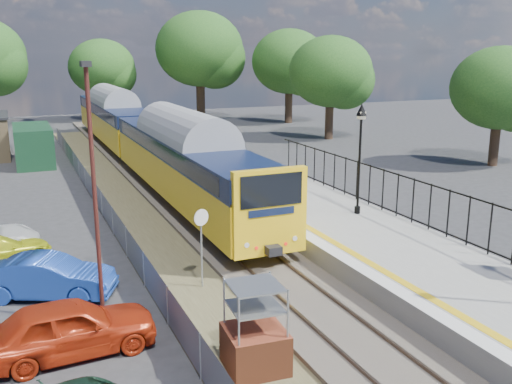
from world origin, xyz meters
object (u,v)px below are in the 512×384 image
speed_sign (201,235)px  car_red (69,328)px  train (140,133)px  victorian_lamp_north (361,133)px  car_blue (48,277)px  carpark_lamp (94,180)px  brick_plinth (255,329)px

speed_sign → car_red: 5.23m
car_red → train: bearing=-19.9°
victorian_lamp_north → car_blue: (-12.43, -1.66, -3.63)m
victorian_lamp_north → car_blue: victorian_lamp_north is taller
carpark_lamp → car_red: size_ratio=1.69×
victorian_lamp_north → train: (-5.30, 17.67, -1.96)m
brick_plinth → car_red: (-4.02, 2.55, -0.35)m
carpark_lamp → car_blue: size_ratio=1.79×
train → speed_sign: train is taller
car_red → car_blue: size_ratio=1.06×
brick_plinth → carpark_lamp: bearing=126.0°
train → car_blue: (-7.13, -19.32, -1.67)m
brick_plinth → carpark_lamp: 5.92m
brick_plinth → carpark_lamp: (-2.98, 4.10, 3.06)m
brick_plinth → speed_sign: speed_sign is taller
victorian_lamp_north → car_red: victorian_lamp_north is taller
train → car_red: (-6.88, -23.23, -1.61)m
victorian_lamp_north → car_blue: 13.06m
victorian_lamp_north → car_red: 13.86m
car_red → speed_sign: bearing=-62.3°
brick_plinth → speed_sign: bearing=86.0°
train → car_blue: 20.66m
car_red → car_blue: bearing=0.3°
speed_sign → car_blue: size_ratio=0.66×
victorian_lamp_north → car_blue: size_ratio=1.13×
train → carpark_lamp: carpark_lamp is taller
car_blue → car_red: bearing=-151.8°
train → speed_sign: bearing=-96.9°
carpark_lamp → train: bearing=74.9°
car_blue → train: bearing=4.3°
victorian_lamp_north → speed_sign: 8.69m
victorian_lamp_north → speed_sign: size_ratio=1.71×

